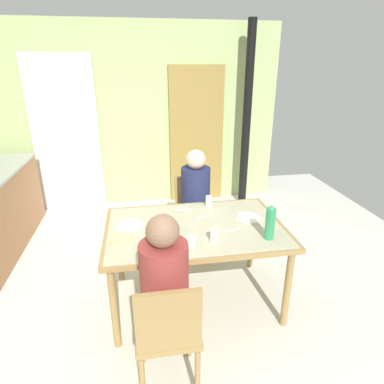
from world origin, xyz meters
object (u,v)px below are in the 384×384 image
at_px(chair_near_diner, 168,331).
at_px(water_bottle_green_near, 270,223).
at_px(chair_far_diner, 194,211).
at_px(person_near_diner, 164,279).
at_px(dining_table, 195,233).
at_px(person_far_diner, 196,191).

height_order(chair_near_diner, water_bottle_green_near, water_bottle_green_near).
height_order(chair_far_diner, person_near_diner, person_near_diner).
height_order(dining_table, water_bottle_green_near, water_bottle_green_near).
distance_m(dining_table, chair_far_diner, 0.87).
relative_size(dining_table, chair_far_diner, 1.70).
bearing_deg(person_near_diner, person_far_diner, 72.35).
bearing_deg(water_bottle_green_near, chair_near_diner, -146.89).
relative_size(dining_table, chair_near_diner, 1.70).
xyz_separation_m(dining_table, chair_far_diner, (0.13, 0.84, -0.19)).
bearing_deg(dining_table, chair_near_diner, -110.58).
distance_m(dining_table, chair_near_diner, 0.92).
distance_m(chair_near_diner, person_far_diner, 1.64).
bearing_deg(person_far_diner, chair_near_diner, 73.81).
xyz_separation_m(chair_near_diner, person_far_diner, (0.45, 1.55, 0.28)).
xyz_separation_m(person_far_diner, water_bottle_green_near, (0.40, -1.00, 0.10)).
distance_m(chair_far_diner, person_far_diner, 0.31).
bearing_deg(chair_far_diner, person_near_diner, 73.81).
bearing_deg(person_far_diner, water_bottle_green_near, 111.70).
bearing_deg(chair_far_diner, water_bottle_green_near, 109.30).
height_order(dining_table, person_far_diner, person_far_diner).
distance_m(dining_table, water_bottle_green_near, 0.64).
xyz_separation_m(dining_table, person_near_diner, (-0.32, -0.71, 0.10)).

